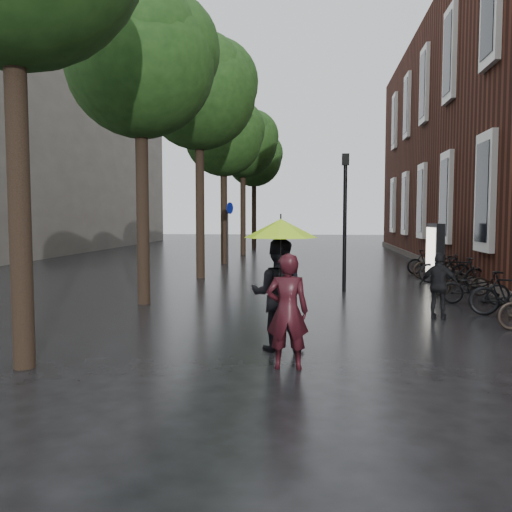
# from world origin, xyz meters

# --- Properties ---
(ground) EXTENTS (120.00, 120.00, 0.00)m
(ground) POSITION_xyz_m (0.00, 0.00, 0.00)
(ground) COLOR black
(street_trees) EXTENTS (4.33, 34.03, 8.91)m
(street_trees) POSITION_xyz_m (-3.99, 15.91, 6.34)
(street_trees) COLOR black
(street_trees) RESTS_ON ground
(person_burgundy) EXTENTS (0.65, 0.44, 1.74)m
(person_burgundy) POSITION_xyz_m (-0.05, 1.40, 0.87)
(person_burgundy) COLOR black
(person_burgundy) RESTS_ON ground
(person_black) EXTENTS (0.95, 0.75, 1.91)m
(person_black) POSITION_xyz_m (-0.28, 2.51, 0.95)
(person_black) COLOR black
(person_black) RESTS_ON ground
(lime_umbrella) EXTENTS (1.18, 1.18, 1.73)m
(lime_umbrella) POSITION_xyz_m (-0.20, 2.05, 2.09)
(lime_umbrella) COLOR black
(lime_umbrella) RESTS_ON ground
(pedestrian_walking) EXTENTS (0.94, 0.66, 1.48)m
(pedestrian_walking) POSITION_xyz_m (3.09, 5.74, 0.74)
(pedestrian_walking) COLOR black
(pedestrian_walking) RESTS_ON ground
(parked_bicycles) EXTENTS (2.11, 11.09, 1.04)m
(parked_bicycles) POSITION_xyz_m (4.65, 10.03, 0.48)
(parked_bicycles) COLOR black
(parked_bicycles) RESTS_ON ground
(ad_lightbox) EXTENTS (0.31, 1.35, 2.03)m
(ad_lightbox) POSITION_xyz_m (4.41, 12.54, 1.02)
(ad_lightbox) COLOR black
(ad_lightbox) RESTS_ON ground
(lamp_post) EXTENTS (0.21, 0.21, 4.13)m
(lamp_post) POSITION_xyz_m (1.20, 9.86, 2.51)
(lamp_post) COLOR black
(lamp_post) RESTS_ON ground
(cycle_sign) EXTENTS (0.15, 0.53, 2.90)m
(cycle_sign) POSITION_xyz_m (-3.62, 17.78, 1.92)
(cycle_sign) COLOR #262628
(cycle_sign) RESTS_ON ground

